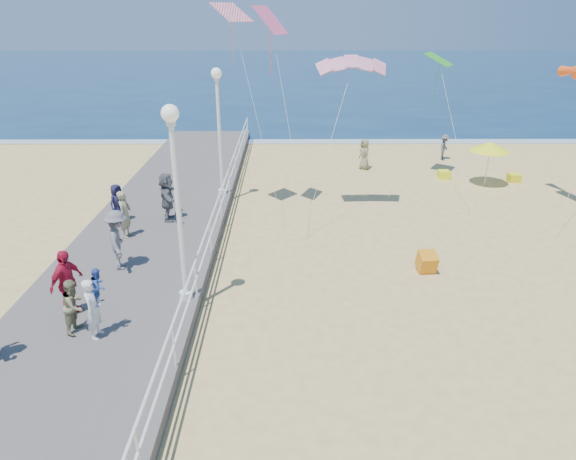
{
  "coord_description": "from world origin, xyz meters",
  "views": [
    {
      "loc": [
        -2.57,
        -12.45,
        7.71
      ],
      "look_at": [
        -2.5,
        2.0,
        1.6
      ],
      "focal_mm": 32.0,
      "sensor_mm": 36.0,
      "label": 1
    }
  ],
  "objects_px": {
    "spectator_1": "(74,306)",
    "beach_umbrella": "(490,147)",
    "woman_holding_toddler": "(93,309)",
    "spectator_6": "(125,214)",
    "lamp_post_far": "(219,119)",
    "spectator_2": "(118,240)",
    "lamp_post_mid": "(176,186)",
    "beach_walker_a": "(444,147)",
    "beach_walker_c": "(364,154)",
    "spectator_3": "(67,283)",
    "spectator_4": "(117,203)",
    "beach_chair_left": "(444,174)",
    "spectator_5": "(167,197)",
    "box_kite": "(427,264)",
    "beach_chair_right": "(514,178)",
    "toddler_held": "(98,286)"
  },
  "relations": [
    {
      "from": "spectator_5",
      "to": "spectator_3",
      "type": "bearing_deg",
      "value": 158.73
    },
    {
      "from": "spectator_4",
      "to": "lamp_post_mid",
      "type": "bearing_deg",
      "value": -117.69
    },
    {
      "from": "lamp_post_far",
      "to": "spectator_2",
      "type": "distance_m",
      "value": 7.87
    },
    {
      "from": "spectator_1",
      "to": "spectator_5",
      "type": "distance_m",
      "value": 7.5
    },
    {
      "from": "toddler_held",
      "to": "spectator_2",
      "type": "bearing_deg",
      "value": 13.5
    },
    {
      "from": "spectator_1",
      "to": "beach_umbrella",
      "type": "bearing_deg",
      "value": -41.51
    },
    {
      "from": "lamp_post_mid",
      "to": "beach_walker_a",
      "type": "relative_size",
      "value": 3.69
    },
    {
      "from": "spectator_3",
      "to": "beach_chair_right",
      "type": "bearing_deg",
      "value": -30.63
    },
    {
      "from": "spectator_1",
      "to": "beach_walker_a",
      "type": "bearing_deg",
      "value": -31.28
    },
    {
      "from": "woman_holding_toddler",
      "to": "spectator_1",
      "type": "height_order",
      "value": "woman_holding_toddler"
    },
    {
      "from": "lamp_post_far",
      "to": "beach_chair_right",
      "type": "xyz_separation_m",
      "value": [
        14.12,
        2.91,
        -3.46
      ]
    },
    {
      "from": "beach_umbrella",
      "to": "lamp_post_mid",
      "type": "bearing_deg",
      "value": -137.67
    },
    {
      "from": "woman_holding_toddler",
      "to": "beach_chair_right",
      "type": "relative_size",
      "value": 2.84
    },
    {
      "from": "lamp_post_far",
      "to": "spectator_5",
      "type": "height_order",
      "value": "lamp_post_far"
    },
    {
      "from": "spectator_3",
      "to": "beach_walker_a",
      "type": "bearing_deg",
      "value": -18.35
    },
    {
      "from": "spectator_1",
      "to": "spectator_2",
      "type": "height_order",
      "value": "spectator_2"
    },
    {
      "from": "spectator_4",
      "to": "beach_chair_left",
      "type": "height_order",
      "value": "spectator_4"
    },
    {
      "from": "beach_walker_c",
      "to": "beach_chair_right",
      "type": "relative_size",
      "value": 2.98
    },
    {
      "from": "spectator_6",
      "to": "lamp_post_far",
      "type": "bearing_deg",
      "value": -24.39
    },
    {
      "from": "box_kite",
      "to": "beach_chair_left",
      "type": "distance_m",
      "value": 10.8
    },
    {
      "from": "spectator_4",
      "to": "spectator_5",
      "type": "xyz_separation_m",
      "value": [
        1.86,
        0.14,
        0.2
      ]
    },
    {
      "from": "woman_holding_toddler",
      "to": "spectator_6",
      "type": "relative_size",
      "value": 0.93
    },
    {
      "from": "lamp_post_mid",
      "to": "toddler_held",
      "type": "distance_m",
      "value": 3.08
    },
    {
      "from": "woman_holding_toddler",
      "to": "beach_umbrella",
      "type": "height_order",
      "value": "beach_umbrella"
    },
    {
      "from": "beach_chair_left",
      "to": "spectator_6",
      "type": "bearing_deg",
      "value": -149.03
    },
    {
      "from": "spectator_6",
      "to": "beach_chair_right",
      "type": "relative_size",
      "value": 3.06
    },
    {
      "from": "beach_walker_a",
      "to": "beach_walker_c",
      "type": "bearing_deg",
      "value": 142.0
    },
    {
      "from": "box_kite",
      "to": "beach_umbrella",
      "type": "relative_size",
      "value": 0.28
    },
    {
      "from": "spectator_1",
      "to": "spectator_4",
      "type": "height_order",
      "value": "spectator_4"
    },
    {
      "from": "spectator_3",
      "to": "spectator_4",
      "type": "xyz_separation_m",
      "value": [
        -0.69,
        6.54,
        -0.17
      ]
    },
    {
      "from": "beach_walker_c",
      "to": "beach_umbrella",
      "type": "distance_m",
      "value": 6.28
    },
    {
      "from": "beach_umbrella",
      "to": "beach_walker_c",
      "type": "bearing_deg",
      "value": 152.75
    },
    {
      "from": "spectator_6",
      "to": "spectator_5",
      "type": "bearing_deg",
      "value": -28.88
    },
    {
      "from": "spectator_5",
      "to": "box_kite",
      "type": "relative_size",
      "value": 3.1
    },
    {
      "from": "spectator_3",
      "to": "spectator_4",
      "type": "bearing_deg",
      "value": 28.61
    },
    {
      "from": "spectator_3",
      "to": "beach_umbrella",
      "type": "distance_m",
      "value": 19.58
    },
    {
      "from": "box_kite",
      "to": "spectator_1",
      "type": "bearing_deg",
      "value": -162.88
    },
    {
      "from": "beach_walker_a",
      "to": "toddler_held",
      "type": "bearing_deg",
      "value": 173.09
    },
    {
      "from": "spectator_2",
      "to": "spectator_4",
      "type": "height_order",
      "value": "spectator_2"
    },
    {
      "from": "spectator_2",
      "to": "beach_chair_right",
      "type": "height_order",
      "value": "spectator_2"
    },
    {
      "from": "beach_walker_c",
      "to": "beach_chair_left",
      "type": "distance_m",
      "value": 4.23
    },
    {
      "from": "woman_holding_toddler",
      "to": "spectator_1",
      "type": "bearing_deg",
      "value": 67.93
    },
    {
      "from": "toddler_held",
      "to": "beach_walker_a",
      "type": "xyz_separation_m",
      "value": [
        13.5,
        17.81,
        -0.99
      ]
    },
    {
      "from": "spectator_1",
      "to": "spectator_6",
      "type": "xyz_separation_m",
      "value": [
        -0.43,
        5.87,
        0.14
      ]
    },
    {
      "from": "spectator_5",
      "to": "beach_walker_a",
      "type": "relative_size",
      "value": 1.29
    },
    {
      "from": "woman_holding_toddler",
      "to": "spectator_2",
      "type": "relative_size",
      "value": 0.83
    },
    {
      "from": "spectator_6",
      "to": "beach_umbrella",
      "type": "relative_size",
      "value": 0.79
    },
    {
      "from": "lamp_post_far",
      "to": "beach_walker_c",
      "type": "xyz_separation_m",
      "value": [
        6.98,
        5.19,
        -2.84
      ]
    },
    {
      "from": "woman_holding_toddler",
      "to": "beach_walker_a",
      "type": "distance_m",
      "value": 22.56
    },
    {
      "from": "beach_walker_a",
      "to": "spectator_5",
      "type": "bearing_deg",
      "value": 157.38
    }
  ]
}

